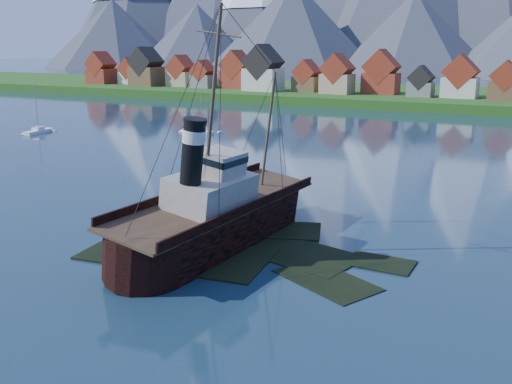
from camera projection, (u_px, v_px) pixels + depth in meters
The scene contains 9 objects.
ground at pixel (215, 254), 55.45m from camera, with size 1400.00×1400.00×0.00m, color #183043.
shoal at pixel (241, 253), 56.56m from camera, with size 31.71×21.24×1.14m.
shore_bank at pixel (472, 103), 200.63m from camera, with size 600.00×80.00×3.20m, color #1B4D16.
seawall at pixel (453, 114), 168.18m from camera, with size 600.00×2.50×2.00m, color #3F3D38.
town at pixel (366, 77), 198.28m from camera, with size 250.96×16.69×17.30m.
tugboat_wreck at pixel (222, 212), 58.36m from camera, with size 7.23×31.15×24.68m.
sailboat_a at pixel (208, 154), 104.91m from camera, with size 3.38×9.24×11.03m.
sailboat_b at pixel (39, 132), 131.26m from camera, with size 3.30×8.51×12.03m.
sailboat_c at pixel (202, 132), 131.99m from camera, with size 8.21×5.63×10.57m.
Camera 1 is at (28.14, -44.13, 19.68)m, focal length 40.00 mm.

